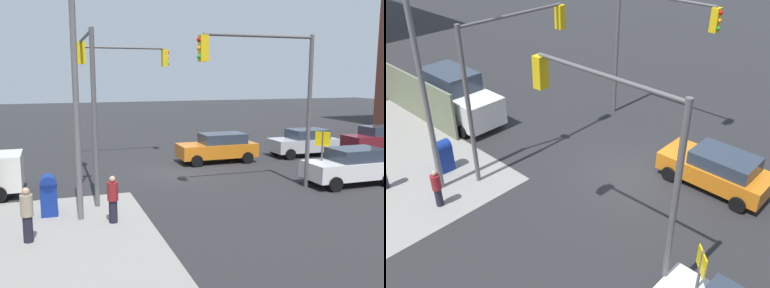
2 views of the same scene
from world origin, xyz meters
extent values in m
plane|color=#28282B|center=(0.00, 0.00, 0.00)|extent=(120.00, 120.00, 0.00)
cylinder|color=#59595B|center=(-4.50, 4.50, 3.25)|extent=(0.18, 0.18, 6.50)
cylinder|color=#59595B|center=(-2.09, 4.50, 6.38)|extent=(4.82, 0.12, 0.12)
cube|color=yellow|center=(0.32, 4.50, 5.85)|extent=(0.32, 0.36, 1.00)
sphere|color=red|center=(0.50, 4.50, 6.17)|extent=(0.18, 0.18, 0.18)
sphere|color=orange|center=(0.50, 4.50, 5.85)|extent=(0.18, 0.18, 0.18)
sphere|color=green|center=(0.50, 4.50, 5.53)|extent=(0.18, 0.18, 0.18)
cylinder|color=#59595B|center=(4.50, -4.50, 3.25)|extent=(0.18, 0.18, 6.50)
cylinder|color=#59595B|center=(1.97, -4.50, 6.38)|extent=(5.06, 0.12, 0.12)
cube|color=yellow|center=(-0.56, -4.50, 5.85)|extent=(0.32, 0.36, 1.00)
sphere|color=red|center=(-0.74, -4.50, 6.17)|extent=(0.18, 0.18, 0.18)
sphere|color=orange|center=(-0.74, -4.50, 5.85)|extent=(0.18, 0.18, 0.18)
sphere|color=green|center=(-0.74, -4.50, 5.53)|extent=(0.18, 0.18, 0.18)
cylinder|color=#59595B|center=(4.50, 4.50, 3.25)|extent=(0.18, 0.18, 6.50)
cylinder|color=#59595B|center=(4.50, 2.01, 6.38)|extent=(0.12, 4.98, 0.12)
cube|color=yellow|center=(4.50, -0.48, 5.85)|extent=(0.36, 0.32, 1.00)
sphere|color=red|center=(4.50, -0.66, 6.17)|extent=(0.18, 0.18, 0.18)
sphere|color=orange|center=(4.50, -0.66, 5.85)|extent=(0.18, 0.18, 0.18)
sphere|color=green|center=(4.50, -0.66, 5.53)|extent=(0.18, 0.18, 0.18)
cylinder|color=slate|center=(5.20, 5.80, 4.00)|extent=(0.20, 0.20, 8.00)
cylinder|color=#4C4C4C|center=(-5.40, 4.30, 1.20)|extent=(0.08, 0.08, 2.40)
cube|color=yellow|center=(-5.40, 4.30, 2.05)|extent=(0.48, 0.48, 0.64)
cube|color=navy|center=(6.20, 5.00, 0.57)|extent=(0.56, 0.64, 1.15)
cylinder|color=navy|center=(6.20, 5.00, 1.15)|extent=(0.56, 0.64, 0.56)
cube|color=white|center=(-6.56, 4.72, 0.70)|extent=(4.05, 1.80, 0.75)
cube|color=#2D3847|center=(-6.88, 4.72, 1.35)|extent=(2.27, 1.58, 0.55)
cylinder|color=black|center=(-5.18, 5.62, 0.32)|extent=(0.64, 0.22, 0.64)
cylinder|color=black|center=(-5.18, 3.82, 0.32)|extent=(0.64, 0.22, 0.64)
cylinder|color=black|center=(-7.94, 3.82, 0.32)|extent=(0.64, 0.22, 0.64)
cube|color=#B7BABF|center=(-8.46, -1.92, 0.70)|extent=(4.03, 1.80, 0.75)
cube|color=#2D3847|center=(-8.78, -1.92, 1.35)|extent=(2.26, 1.58, 0.55)
cylinder|color=black|center=(-7.09, -1.02, 0.32)|extent=(0.64, 0.22, 0.64)
cylinder|color=black|center=(-7.09, -2.82, 0.32)|extent=(0.64, 0.22, 0.64)
cylinder|color=black|center=(-9.83, -1.02, 0.32)|extent=(0.64, 0.22, 0.64)
cylinder|color=black|center=(-9.83, -2.82, 0.32)|extent=(0.64, 0.22, 0.64)
cube|color=maroon|center=(-13.84, -1.74, 0.70)|extent=(4.20, 1.80, 0.75)
cube|color=#2D3847|center=(-14.18, -1.74, 1.35)|extent=(2.35, 1.58, 0.55)
cylinder|color=black|center=(-12.41, -0.84, 0.32)|extent=(0.64, 0.22, 0.64)
cylinder|color=black|center=(-12.41, -2.64, 0.32)|extent=(0.64, 0.22, 0.64)
cylinder|color=black|center=(-15.27, -2.64, 0.32)|extent=(0.64, 0.22, 0.64)
cube|color=orange|center=(-2.81, -1.80, 0.70)|extent=(4.38, 1.80, 0.75)
cube|color=#2D3847|center=(-3.16, -1.80, 1.35)|extent=(2.46, 1.58, 0.55)
cylinder|color=black|center=(-1.32, -0.90, 0.32)|extent=(0.64, 0.22, 0.64)
cylinder|color=black|center=(-1.32, -2.70, 0.32)|extent=(0.64, 0.22, 0.64)
cylinder|color=black|center=(-4.30, -0.90, 0.32)|extent=(0.64, 0.22, 0.64)
cylinder|color=black|center=(-4.30, -2.70, 0.32)|extent=(0.64, 0.22, 0.64)
cylinder|color=black|center=(8.05, 0.75, 0.32)|extent=(0.64, 0.22, 0.64)
cylinder|color=maroon|center=(4.20, 6.50, 1.07)|extent=(0.36, 0.36, 0.61)
sphere|color=tan|center=(4.20, 6.50, 1.48)|extent=(0.21, 0.21, 0.21)
cylinder|color=#1E1E2D|center=(4.20, 6.50, 0.38)|extent=(0.28, 0.28, 0.77)
cylinder|color=#9E937A|center=(6.80, 7.40, 1.11)|extent=(0.36, 0.36, 0.63)
sphere|color=tan|center=(6.80, 7.40, 1.54)|extent=(0.22, 0.22, 0.22)
cylinder|color=#1E1E2D|center=(6.80, 7.40, 0.40)|extent=(0.28, 0.28, 0.80)
camera|label=1|loc=(6.07, 20.19, 4.81)|focal=40.00mm
camera|label=2|loc=(-8.53, 12.41, 10.32)|focal=40.00mm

